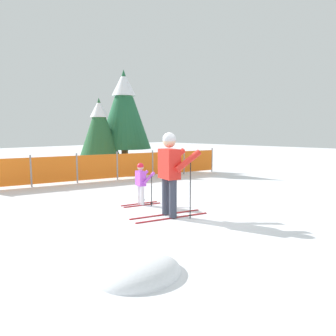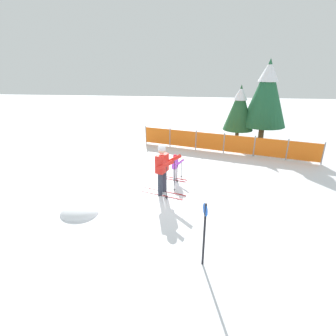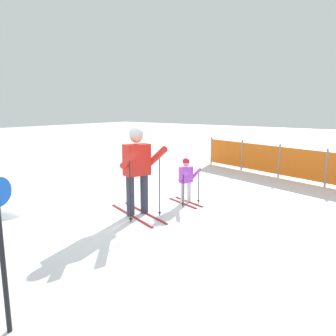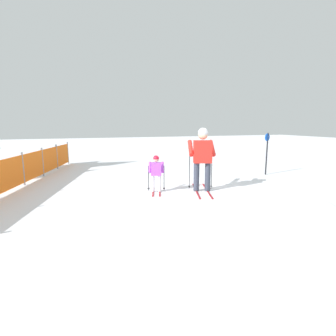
{
  "view_description": "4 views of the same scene",
  "coord_description": "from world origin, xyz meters",
  "px_view_note": "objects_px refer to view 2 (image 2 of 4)",
  "views": [
    {
      "loc": [
        -4.89,
        -4.6,
        1.87
      ],
      "look_at": [
        0.66,
        0.61,
        0.97
      ],
      "focal_mm": 35.0,
      "sensor_mm": 36.0,
      "label": 1
    },
    {
      "loc": [
        1.4,
        -8.19,
        4.29
      ],
      "look_at": [
        0.33,
        0.34,
        0.89
      ],
      "focal_mm": 28.0,
      "sensor_mm": 36.0,
      "label": 2
    },
    {
      "loc": [
        4.6,
        -4.65,
        2.2
      ],
      "look_at": [
        0.33,
        0.9,
        0.88
      ],
      "focal_mm": 35.0,
      "sensor_mm": 36.0,
      "label": 3
    },
    {
      "loc": [
        -6.48,
        3.44,
        1.93
      ],
      "look_at": [
        0.34,
        1.08,
        0.7
      ],
      "focal_mm": 28.0,
      "sensor_mm": 36.0,
      "label": 4
    }
  ],
  "objects_px": {
    "skier_adult": "(163,165)",
    "conifer_near": "(267,92)",
    "conifer_far": "(240,107)",
    "skier_child": "(175,165)",
    "trail_marker": "(204,228)",
    "safety_fence": "(224,143)"
  },
  "relations": [
    {
      "from": "skier_adult",
      "to": "conifer_near",
      "type": "xyz_separation_m",
      "value": [
        4.8,
        7.39,
        1.77
      ]
    },
    {
      "from": "conifer_far",
      "to": "conifer_near",
      "type": "height_order",
      "value": "conifer_near"
    },
    {
      "from": "conifer_far",
      "to": "skier_child",
      "type": "bearing_deg",
      "value": -116.77
    },
    {
      "from": "skier_child",
      "to": "trail_marker",
      "type": "bearing_deg",
      "value": -60.0
    },
    {
      "from": "safety_fence",
      "to": "conifer_near",
      "type": "bearing_deg",
      "value": 45.81
    },
    {
      "from": "skier_child",
      "to": "conifer_far",
      "type": "distance_m",
      "value": 7.03
    },
    {
      "from": "skier_adult",
      "to": "skier_child",
      "type": "relative_size",
      "value": 1.72
    },
    {
      "from": "conifer_far",
      "to": "skier_adult",
      "type": "bearing_deg",
      "value": -114.7
    },
    {
      "from": "safety_fence",
      "to": "skier_child",
      "type": "bearing_deg",
      "value": -120.05
    },
    {
      "from": "skier_child",
      "to": "conifer_near",
      "type": "bearing_deg",
      "value": 70.62
    },
    {
      "from": "skier_child",
      "to": "safety_fence",
      "type": "height_order",
      "value": "skier_child"
    },
    {
      "from": "safety_fence",
      "to": "trail_marker",
      "type": "height_order",
      "value": "trail_marker"
    },
    {
      "from": "skier_adult",
      "to": "skier_child",
      "type": "xyz_separation_m",
      "value": [
        0.31,
        1.28,
        -0.48
      ]
    },
    {
      "from": "skier_adult",
      "to": "safety_fence",
      "type": "distance_m",
      "value": 5.6
    },
    {
      "from": "conifer_near",
      "to": "skier_adult",
      "type": "bearing_deg",
      "value": -122.96
    },
    {
      "from": "skier_child",
      "to": "conifer_near",
      "type": "height_order",
      "value": "conifer_near"
    },
    {
      "from": "conifer_far",
      "to": "trail_marker",
      "type": "bearing_deg",
      "value": -100.5
    },
    {
      "from": "conifer_near",
      "to": "trail_marker",
      "type": "height_order",
      "value": "conifer_near"
    },
    {
      "from": "safety_fence",
      "to": "conifer_far",
      "type": "xyz_separation_m",
      "value": [
        0.95,
        2.43,
        1.48
      ]
    },
    {
      "from": "safety_fence",
      "to": "conifer_near",
      "type": "xyz_separation_m",
      "value": [
        2.33,
        2.4,
        2.33
      ]
    },
    {
      "from": "skier_adult",
      "to": "trail_marker",
      "type": "relative_size",
      "value": 1.15
    },
    {
      "from": "skier_adult",
      "to": "safety_fence",
      "type": "relative_size",
      "value": 0.21
    }
  ]
}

